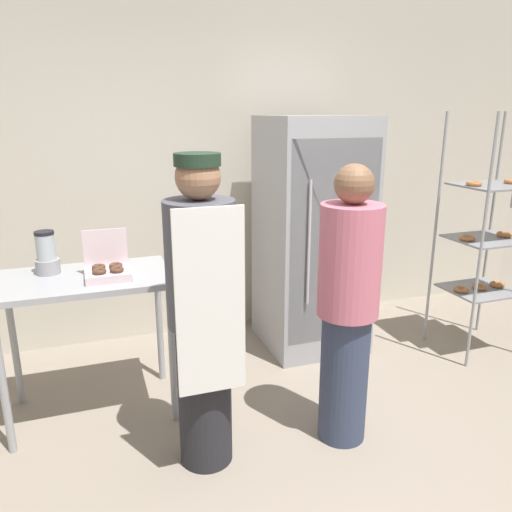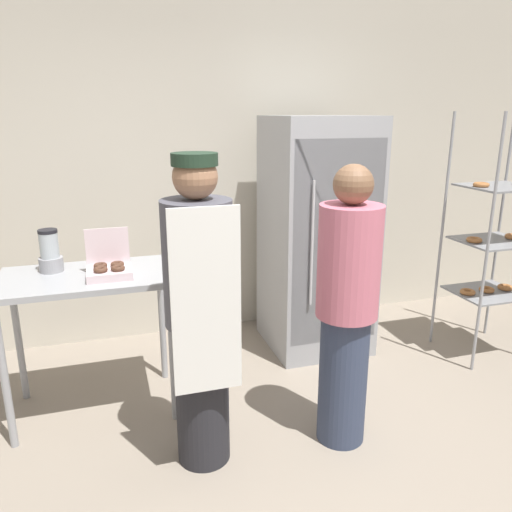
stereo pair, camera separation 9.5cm
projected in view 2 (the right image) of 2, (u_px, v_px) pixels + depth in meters
ground_plane at (332, 507)px, 2.42m from camera, size 14.00×14.00×0.00m
back_wall at (218, 163)px, 4.15m from camera, size 6.40×0.12×2.86m
refrigerator at (317, 236)px, 3.89m from camera, size 0.75×0.77×1.82m
baking_rack at (493, 242)px, 3.76m from camera, size 0.57×0.52×1.85m
prep_counter at (88, 294)px, 3.02m from camera, size 1.00×0.61×0.90m
donut_box at (109, 269)px, 2.93m from camera, size 0.26×0.23×0.27m
blender_pitcher at (50, 253)px, 3.01m from camera, size 0.14×0.14×0.26m
person_baker at (200, 312)px, 2.53m from camera, size 0.35×0.37×1.66m
person_customer at (347, 308)px, 2.71m from camera, size 0.34×0.34×1.59m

